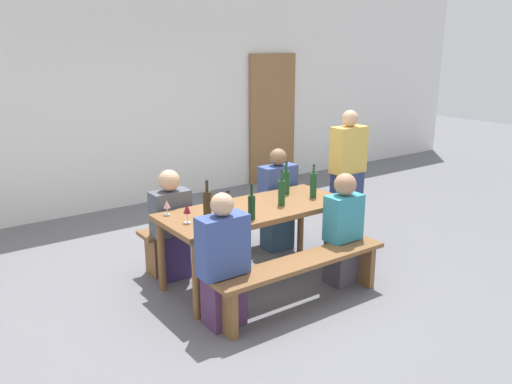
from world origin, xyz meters
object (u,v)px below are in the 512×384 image
wine_glass_2 (167,205)px  seated_guest_far_0 (171,227)px  wooden_door (272,119)px  wine_bottle_4 (286,182)px  seated_guest_near_1 (343,232)px  wine_bottle_2 (313,185)px  wine_glass_0 (187,210)px  seated_guest_near_0 (223,265)px  wine_bottle_5 (252,206)px  bench_near (302,270)px  seated_guest_far_1 (278,203)px  wine_bottle_1 (228,214)px  standing_host (347,182)px  wine_bottle_0 (207,204)px  tasting_table (256,216)px  wine_bottle_3 (282,192)px  wine_glass_1 (227,205)px  bench_far (219,227)px

wine_glass_2 → seated_guest_far_0: (0.16, 0.26, -0.32)m
wooden_door → wine_bottle_4: (-1.98, -2.83, -0.17)m
seated_guest_near_1 → seated_guest_far_0: 1.66m
wine_bottle_2 → wine_glass_0: 1.42m
wine_glass_2 → seated_guest_near_1: 1.67m
wine_bottle_4 → wine_glass_0: bearing=-170.2°
seated_guest_near_0 → wine_bottle_5: bearing=-59.8°
bench_near → seated_guest_far_1: 1.42m
wine_bottle_2 → wine_bottle_5: (-0.90, -0.20, -0.02)m
wooden_door → wine_bottle_1: wooden_door is taller
seated_guest_near_0 → wine_bottle_1: bearing=-41.2°
wine_bottle_2 → seated_guest_far_0: (-1.30, 0.60, -0.36)m
wine_bottle_1 → standing_host: standing_host is taller
wine_bottle_0 → wine_bottle_2: wine_bottle_0 is taller
standing_host → wine_bottle_1: bearing=14.4°
tasting_table → wine_bottle_2: wine_bottle_2 is taller
wooden_door → wine_bottle_3: size_ratio=6.02×
wine_glass_0 → seated_guest_near_1: size_ratio=0.15×
bench_near → wine_bottle_4: bearing=59.4°
seated_guest_far_1 → seated_guest_near_1: bearing=-2.7°
wooden_door → standing_host: size_ratio=1.35×
wine_bottle_2 → seated_guest_far_1: size_ratio=0.30×
wine_glass_1 → seated_guest_far_1: (1.04, 0.59, -0.31)m
wine_bottle_1 → seated_guest_near_1: size_ratio=0.30×
bench_near → seated_guest_far_0: size_ratio=1.60×
bench_far → wine_bottle_0: size_ratio=5.02×
wine_bottle_3 → wine_glass_0: 0.99m
bench_near → wine_glass_1: bearing=119.3°
wine_bottle_5 → seated_guest_near_0: 0.65m
wine_bottle_4 → standing_host: standing_host is taller
wine_bottle_3 → wine_bottle_5: wine_bottle_3 is taller
wine_bottle_5 → standing_host: size_ratio=0.21×
tasting_table → wine_glass_1: 0.41m
wine_bottle_0 → wine_bottle_3: (0.78, -0.07, -0.00)m
wine_bottle_3 → seated_guest_near_0: 1.11m
wine_glass_0 → wine_bottle_0: bearing=1.2°
tasting_table → wine_bottle_0: 0.59m
wooden_door → bench_far: wooden_door is taller
wine_glass_2 → seated_guest_near_1: bearing=-29.8°
seated_guest_near_0 → bench_near: bearing=-101.9°
bench_near → seated_guest_far_0: (-0.63, 1.23, 0.17)m
tasting_table → wooden_door: bearing=50.4°
seated_guest_far_1 → wine_bottle_2: bearing=-1.8°
bench_far → wine_glass_2: (-0.79, -0.41, 0.50)m
wooden_door → wine_bottle_4: wooden_door is taller
tasting_table → bench_far: tasting_table is taller
bench_near → standing_host: bearing=31.8°
wine_glass_2 → seated_guest_near_0: (0.08, -0.82, -0.31)m
bench_far → wine_bottle_2: wine_bottle_2 is taller
bench_far → seated_guest_near_0: bearing=-120.1°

